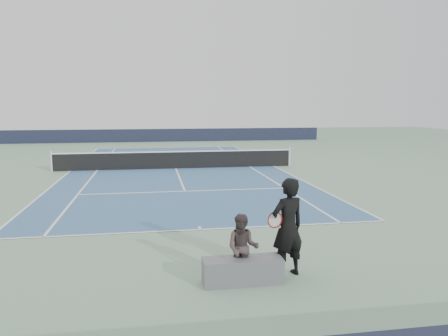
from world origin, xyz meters
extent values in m
plane|color=gray|center=(0.00, 0.00, 0.00)|extent=(80.00, 80.00, 0.00)
cube|color=#3A608A|center=(0.00, 0.00, 0.01)|extent=(10.97, 23.77, 0.01)
cylinder|color=silver|center=(-6.40, 0.00, 0.54)|extent=(0.10, 0.10, 1.07)
cylinder|color=silver|center=(6.40, 0.00, 0.54)|extent=(0.10, 0.10, 1.07)
cube|color=black|center=(0.00, 0.00, 0.46)|extent=(12.80, 0.03, 0.90)
cube|color=white|center=(0.00, 0.00, 0.93)|extent=(12.80, 0.04, 0.06)
cube|color=black|center=(0.00, 17.88, 0.60)|extent=(30.00, 0.25, 1.20)
imported|color=black|center=(1.36, -15.38, 1.00)|extent=(0.89, 0.75, 2.00)
torus|color=maroon|center=(1.08, -15.43, 1.18)|extent=(0.34, 0.18, 0.36)
cylinder|color=white|center=(1.08, -15.43, 1.18)|extent=(0.29, 0.14, 0.32)
cylinder|color=white|center=(1.20, -15.40, 0.92)|extent=(0.08, 0.13, 0.27)
sphere|color=#C7D82C|center=(1.02, -15.77, 0.04)|extent=(0.07, 0.07, 0.07)
cube|color=slate|center=(0.40, -15.61, 0.25)|extent=(1.62, 0.96, 0.49)
imported|color=#423635|center=(0.40, -15.61, 0.70)|extent=(0.77, 0.68, 1.32)
camera|label=1|loc=(-1.29, -23.50, 3.42)|focal=35.00mm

